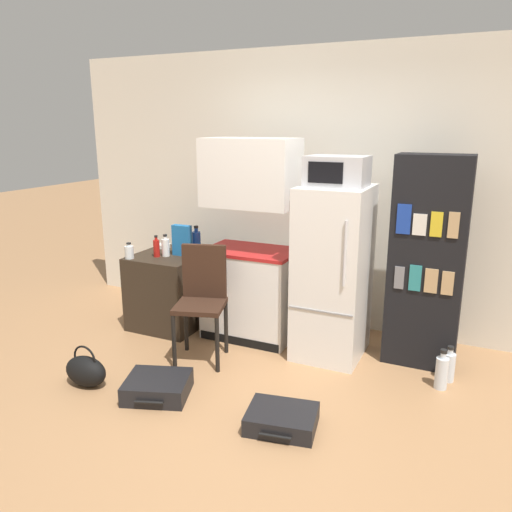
# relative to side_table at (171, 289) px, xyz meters

# --- Properties ---
(ground_plane) EXTENTS (24.00, 24.00, 0.00)m
(ground_plane) POSITION_rel_side_table_xyz_m (1.52, -1.24, -0.37)
(ground_plane) COLOR #A3754C
(wall_back) EXTENTS (6.40, 0.10, 2.69)m
(wall_back) POSITION_rel_side_table_xyz_m (1.72, 0.76, 0.98)
(wall_back) COLOR silver
(wall_back) RESTS_ON ground_plane
(side_table) EXTENTS (0.66, 0.72, 0.73)m
(side_table) POSITION_rel_side_table_xyz_m (0.00, 0.00, 0.00)
(side_table) COLOR #2D2319
(side_table) RESTS_ON ground_plane
(kitchen_hutch) EXTENTS (0.85, 0.56, 1.86)m
(kitchen_hutch) POSITION_rel_side_table_xyz_m (0.85, 0.09, 0.49)
(kitchen_hutch) COLOR white
(kitchen_hutch) RESTS_ON ground_plane
(refrigerator) EXTENTS (0.56, 0.68, 1.49)m
(refrigerator) POSITION_rel_side_table_xyz_m (1.65, 0.03, 0.38)
(refrigerator) COLOR white
(refrigerator) RESTS_ON ground_plane
(microwave) EXTENTS (0.49, 0.36, 0.24)m
(microwave) POSITION_rel_side_table_xyz_m (1.65, 0.03, 1.24)
(microwave) COLOR #B7B7BC
(microwave) RESTS_ON refrigerator
(bookshelf) EXTENTS (0.58, 0.34, 1.75)m
(bookshelf) POSITION_rel_side_table_xyz_m (2.39, 0.20, 0.51)
(bookshelf) COLOR black
(bookshelf) RESTS_ON ground_plane
(bottle_clear_short) EXTENTS (0.09, 0.09, 0.15)m
(bottle_clear_short) POSITION_rel_side_table_xyz_m (-0.26, -0.30, 0.43)
(bottle_clear_short) COLOR silver
(bottle_clear_short) RESTS_ON side_table
(bottle_blue_soda) EXTENTS (0.08, 0.08, 0.28)m
(bottle_blue_soda) POSITION_rel_side_table_xyz_m (0.22, 0.15, 0.48)
(bottle_blue_soda) COLOR #1E47A3
(bottle_blue_soda) RESTS_ON side_table
(bottle_milk_white) EXTENTS (0.08, 0.08, 0.21)m
(bottle_milk_white) POSITION_rel_side_table_xyz_m (0.01, -0.07, 0.46)
(bottle_milk_white) COLOR white
(bottle_milk_white) RESTS_ON side_table
(bottle_ketchup_red) EXTENTS (0.06, 0.06, 0.21)m
(bottle_ketchup_red) POSITION_rel_side_table_xyz_m (-0.06, -0.13, 0.46)
(bottle_ketchup_red) COLOR #AD1914
(bottle_ketchup_red) RESTS_ON side_table
(bowl) EXTENTS (0.14, 0.14, 0.04)m
(bowl) POSITION_rel_side_table_xyz_m (-0.21, 0.20, 0.39)
(bowl) COLOR silver
(bowl) RESTS_ON side_table
(cereal_box) EXTENTS (0.19, 0.07, 0.30)m
(cereal_box) POSITION_rel_side_table_xyz_m (0.14, 0.02, 0.52)
(cereal_box) COLOR #1E66A8
(cereal_box) RESTS_ON side_table
(chair) EXTENTS (0.50, 0.50, 0.99)m
(chair) POSITION_rel_side_table_xyz_m (0.67, -0.50, 0.22)
(chair) COLOR black
(chair) RESTS_ON ground_plane
(suitcase_large_flat) EXTENTS (0.57, 0.53, 0.14)m
(suitcase_large_flat) POSITION_rel_side_table_xyz_m (0.70, -1.22, -0.30)
(suitcase_large_flat) COLOR black
(suitcase_large_flat) RESTS_ON ground_plane
(suitcase_small_flat) EXTENTS (0.52, 0.44, 0.12)m
(suitcase_small_flat) POSITION_rel_side_table_xyz_m (1.69, -1.21, -0.31)
(suitcase_small_flat) COLOR black
(suitcase_small_flat) RESTS_ON ground_plane
(handbag) EXTENTS (0.36, 0.20, 0.33)m
(handbag) POSITION_rel_side_table_xyz_m (0.10, -1.33, -0.24)
(handbag) COLOR black
(handbag) RESTS_ON ground_plane
(water_bottle_front) EXTENTS (0.10, 0.10, 0.32)m
(water_bottle_front) POSITION_rel_side_table_xyz_m (2.61, -0.21, -0.23)
(water_bottle_front) COLOR silver
(water_bottle_front) RESTS_ON ground_plane
(water_bottle_middle) EXTENTS (0.09, 0.09, 0.30)m
(water_bottle_middle) POSITION_rel_side_table_xyz_m (2.65, -0.07, -0.24)
(water_bottle_middle) COLOR silver
(water_bottle_middle) RESTS_ON ground_plane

